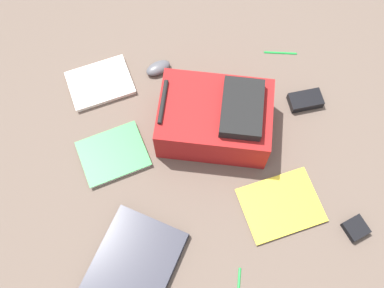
{
  "coord_description": "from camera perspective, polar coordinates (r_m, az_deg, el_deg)",
  "views": [
    {
      "loc": [
        -0.61,
        0.17,
        1.58
      ],
      "look_at": [
        0.04,
        0.04,
        0.02
      ],
      "focal_mm": 42.04,
      "sensor_mm": 36.0,
      "label": 1
    }
  ],
  "objects": [
    {
      "name": "backpack",
      "position": [
        1.66,
        3.07,
        3.26
      ],
      "size": [
        0.4,
        0.48,
        0.22
      ],
      "color": "maroon",
      "rests_on": "ground_plane"
    },
    {
      "name": "pen_black",
      "position": [
        1.95,
        11.16,
        11.33
      ],
      "size": [
        0.04,
        0.13,
        0.01
      ],
      "primitive_type": "cylinder",
      "rotation": [
        1.57,
        0.0,
        -0.25
      ],
      "color": "#198C33",
      "rests_on": "ground_plane"
    },
    {
      "name": "book_red",
      "position": [
        1.67,
        11.2,
        -7.63
      ],
      "size": [
        0.25,
        0.3,
        0.01
      ],
      "color": "silver",
      "rests_on": "ground_plane"
    },
    {
      "name": "power_brick",
      "position": [
        1.84,
        14.18,
        5.38
      ],
      "size": [
        0.08,
        0.13,
        0.04
      ],
      "primitive_type": "cube",
      "rotation": [
        0.0,
        0.0,
        0.02
      ],
      "color": "black",
      "rests_on": "ground_plane"
    },
    {
      "name": "book_comic",
      "position": [
        1.72,
        -9.96,
        -1.29
      ],
      "size": [
        0.24,
        0.28,
        0.02
      ],
      "color": "silver",
      "rests_on": "ground_plane"
    },
    {
      "name": "ground_plane",
      "position": [
        1.7,
        1.64,
        -1.27
      ],
      "size": [
        3.52,
        3.52,
        0.0
      ],
      "primitive_type": "plane",
      "color": "brown"
    },
    {
      "name": "book_blue",
      "position": [
        1.87,
        -11.56,
        7.57
      ],
      "size": [
        0.22,
        0.27,
        0.02
      ],
      "color": "silver",
      "rests_on": "ground_plane"
    },
    {
      "name": "laptop",
      "position": [
        1.59,
        -7.46,
        -15.05
      ],
      "size": [
        0.44,
        0.42,
        0.03
      ],
      "color": "#24242C",
      "rests_on": "ground_plane"
    },
    {
      "name": "computer_mouse",
      "position": [
        1.86,
        -4.31,
        9.59
      ],
      "size": [
        0.09,
        0.12,
        0.04
      ],
      "primitive_type": "ellipsoid",
      "rotation": [
        0.0,
        0.0,
        0.32
      ],
      "color": "#4C4C51",
      "rests_on": "ground_plane"
    },
    {
      "name": "earbud_pouch",
      "position": [
        1.71,
        20.05,
        -10.01
      ],
      "size": [
        0.09,
        0.09,
        0.03
      ],
      "primitive_type": "cube",
      "rotation": [
        0.0,
        0.0,
        0.29
      ],
      "color": "black",
      "rests_on": "ground_plane"
    }
  ]
}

